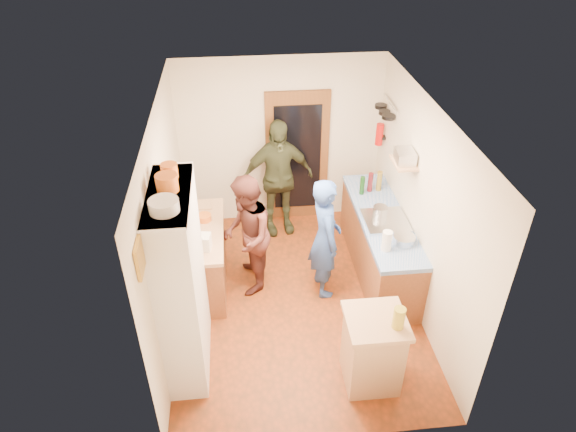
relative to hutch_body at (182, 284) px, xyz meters
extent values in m
cube|color=#883510|center=(1.30, 0.80, -1.11)|extent=(3.00, 4.00, 0.02)
cube|color=silver|center=(1.30, 0.80, 1.51)|extent=(3.00, 4.00, 0.02)
cube|color=beige|center=(1.30, 2.81, 0.20)|extent=(3.00, 0.02, 2.60)
cube|color=beige|center=(1.30, -1.21, 0.20)|extent=(3.00, 0.02, 2.60)
cube|color=beige|center=(-0.21, 0.80, 0.20)|extent=(0.02, 4.00, 2.60)
cube|color=beige|center=(2.81, 0.80, 0.20)|extent=(0.02, 4.00, 2.60)
cube|color=brown|center=(1.55, 2.77, -0.05)|extent=(0.95, 0.06, 2.10)
cube|color=black|center=(1.55, 2.74, -0.05)|extent=(0.70, 0.02, 1.70)
cube|color=white|center=(0.00, 0.00, 0.00)|extent=(0.40, 1.20, 2.20)
cube|color=white|center=(0.00, 0.00, 1.08)|extent=(0.40, 1.14, 0.04)
cylinder|color=white|center=(0.00, -0.30, 1.16)|extent=(0.27, 0.27, 0.11)
cylinder|color=orange|center=(0.00, 0.05, 1.18)|extent=(0.21, 0.21, 0.16)
cylinder|color=orange|center=(0.00, 0.30, 1.17)|extent=(0.16, 0.16, 0.14)
cube|color=brown|center=(0.10, 1.25, -0.68)|extent=(0.60, 1.40, 0.85)
cube|color=tan|center=(0.10, 1.25, -0.23)|extent=(0.64, 1.44, 0.05)
cube|color=white|center=(0.15, 0.85, -0.10)|extent=(0.28, 0.21, 0.19)
cylinder|color=white|center=(0.05, 1.03, -0.12)|extent=(0.16, 0.16, 0.17)
cylinder|color=orange|center=(0.18, 1.45, -0.16)|extent=(0.20, 0.20, 0.08)
cube|color=tan|center=(0.12, 1.79, -0.19)|extent=(0.30, 0.22, 0.02)
cube|color=brown|center=(2.50, 1.30, -0.68)|extent=(0.60, 2.20, 0.84)
cube|color=#0741A8|center=(2.50, 1.30, -0.23)|extent=(0.62, 2.22, 0.06)
cube|color=silver|center=(2.50, 1.16, -0.18)|extent=(0.55, 0.58, 0.04)
cylinder|color=silver|center=(2.45, 1.27, -0.10)|extent=(0.19, 0.19, 0.12)
cylinder|color=#143F14|center=(2.35, 1.88, -0.07)|extent=(0.08, 0.08, 0.27)
cylinder|color=#591419|center=(2.48, 1.94, -0.06)|extent=(0.09, 0.09, 0.28)
cylinder|color=olive|center=(2.61, 1.95, -0.05)|extent=(0.09, 0.09, 0.29)
cylinder|color=white|center=(2.35, 0.59, -0.07)|extent=(0.14, 0.14, 0.26)
cylinder|color=silver|center=(2.60, 0.69, -0.15)|extent=(0.33, 0.33, 0.10)
cube|color=tan|center=(1.95, -0.53, -0.67)|extent=(0.55, 0.55, 0.86)
cube|color=tan|center=(1.95, -0.53, -0.22)|extent=(0.62, 0.62, 0.05)
cube|color=white|center=(1.90, -0.48, -0.21)|extent=(0.35, 0.28, 0.02)
cylinder|color=#AD9E2D|center=(2.13, -0.65, -0.07)|extent=(0.12, 0.12, 0.24)
cylinder|color=silver|center=(2.76, 2.33, 0.95)|extent=(0.02, 0.65, 0.02)
cylinder|color=black|center=(2.70, 2.15, 0.82)|extent=(0.18, 0.18, 0.05)
cylinder|color=black|center=(2.70, 2.35, 0.80)|extent=(0.16, 0.16, 0.05)
cylinder|color=black|center=(2.70, 2.55, 0.81)|extent=(0.17, 0.17, 0.05)
cube|color=tan|center=(2.67, 1.25, 0.60)|extent=(0.26, 0.42, 0.03)
cube|color=silver|center=(2.67, 1.25, 0.69)|extent=(0.24, 0.31, 0.15)
cube|color=black|center=(2.77, 2.50, 0.35)|extent=(0.06, 0.10, 0.04)
cylinder|color=red|center=(2.71, 2.50, 0.40)|extent=(0.11, 0.11, 0.32)
cube|color=gold|center=(-0.18, -0.75, 0.95)|extent=(0.03, 0.25, 0.30)
imported|color=#2D4D98|center=(1.72, 0.97, -0.27)|extent=(0.45, 0.64, 1.66)
imported|color=#4B231E|center=(0.74, 1.19, -0.28)|extent=(0.65, 0.82, 1.65)
imported|color=#313721|center=(1.23, 2.42, -0.19)|extent=(1.12, 0.60, 1.82)
camera|label=1|loc=(0.67, -4.11, 3.55)|focal=32.00mm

